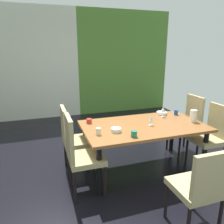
# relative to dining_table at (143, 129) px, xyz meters

# --- Properties ---
(ground_plane) EXTENTS (5.87, 6.30, 0.02)m
(ground_plane) POSITION_rel_dining_table_xyz_m (-0.61, 0.17, -0.66)
(ground_plane) COLOR black
(back_panel_interior) EXTENTS (3.16, 0.10, 2.86)m
(back_panel_interior) POSITION_rel_dining_table_xyz_m (-1.96, 3.27, 0.78)
(back_panel_interior) COLOR silver
(back_panel_interior) RESTS_ON ground_plane
(garden_window_panel) EXTENTS (2.71, 0.10, 2.86)m
(garden_window_panel) POSITION_rel_dining_table_xyz_m (0.97, 3.27, 0.78)
(garden_window_panel) COLOR #4F8032
(garden_window_panel) RESTS_ON ground_plane
(dining_table) EXTENTS (1.82, 1.04, 0.73)m
(dining_table) POSITION_rel_dining_table_xyz_m (0.00, 0.00, 0.00)
(dining_table) COLOR #92592F
(dining_table) RESTS_ON ground_plane
(chair_right_far) EXTENTS (0.44, 0.44, 1.03)m
(chair_right_far) POSITION_rel_dining_table_xyz_m (1.03, 0.29, -0.08)
(chair_right_far) COLOR tan
(chair_right_far) RESTS_ON ground_plane
(chair_left_far) EXTENTS (0.45, 0.44, 1.02)m
(chair_left_far) POSITION_rel_dining_table_xyz_m (-1.03, 0.29, -0.09)
(chair_left_far) COLOR tan
(chair_left_far) RESTS_ON ground_plane
(chair_left_near) EXTENTS (0.45, 0.44, 1.05)m
(chair_left_near) POSITION_rel_dining_table_xyz_m (-1.03, -0.29, -0.08)
(chair_left_near) COLOR tan
(chair_left_near) RESTS_ON ground_plane
(chair_right_near) EXTENTS (0.44, 0.44, 1.01)m
(chair_right_near) POSITION_rel_dining_table_xyz_m (1.03, -0.29, -0.09)
(chair_right_near) COLOR tan
(chair_right_near) RESTS_ON ground_plane
(chair_head_near) EXTENTS (0.44, 0.44, 0.95)m
(chair_head_near) POSITION_rel_dining_table_xyz_m (-0.03, -1.31, -0.11)
(chair_head_near) COLOR tan
(chair_head_near) RESTS_ON ground_plane
(wine_glass_corner) EXTENTS (0.07, 0.07, 0.15)m
(wine_glass_corner) POSITION_rel_dining_table_xyz_m (0.09, -0.05, 0.18)
(wine_glass_corner) COLOR silver
(wine_glass_corner) RESTS_ON dining_table
(wine_glass_center) EXTENTS (0.07, 0.07, 0.17)m
(wine_glass_center) POSITION_rel_dining_table_xyz_m (0.48, 0.26, 0.20)
(wine_glass_center) COLOR silver
(wine_glass_center) RESTS_ON dining_table
(serving_bowl_south) EXTENTS (0.14, 0.14, 0.05)m
(serving_bowl_south) POSITION_rel_dining_table_xyz_m (-0.49, -0.14, 0.10)
(serving_bowl_south) COLOR silver
(serving_bowl_south) RESTS_ON dining_table
(serving_bowl_right) EXTENTS (0.18, 0.18, 0.05)m
(serving_bowl_right) POSITION_rel_dining_table_xyz_m (0.54, 0.38, 0.10)
(serving_bowl_right) COLOR white
(serving_bowl_right) RESTS_ON dining_table
(cup_near_shelf) EXTENTS (0.08, 0.08, 0.08)m
(cup_near_shelf) POSITION_rel_dining_table_xyz_m (-0.33, -0.38, 0.12)
(cup_near_shelf) COLOR #23715A
(cup_near_shelf) RESTS_ON dining_table
(cup_front) EXTENTS (0.08, 0.08, 0.07)m
(cup_front) POSITION_rel_dining_table_xyz_m (-0.76, 0.33, 0.11)
(cup_front) COLOR #BC3230
(cup_front) RESTS_ON dining_table
(cup_left) EXTENTS (0.07, 0.07, 0.09)m
(cup_left) POSITION_rel_dining_table_xyz_m (0.76, 0.29, 0.12)
(cup_left) COLOR #164896
(cup_left) RESTS_ON dining_table
(cup_near_window) EXTENTS (0.07, 0.07, 0.09)m
(cup_near_window) POSITION_rel_dining_table_xyz_m (-0.75, -0.16, 0.12)
(cup_near_window) COLOR silver
(cup_near_window) RESTS_ON dining_table
(pitcher_west) EXTENTS (0.12, 0.10, 0.19)m
(pitcher_west) POSITION_rel_dining_table_xyz_m (0.80, -0.11, 0.17)
(pitcher_west) COLOR white
(pitcher_west) RESTS_ON dining_table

